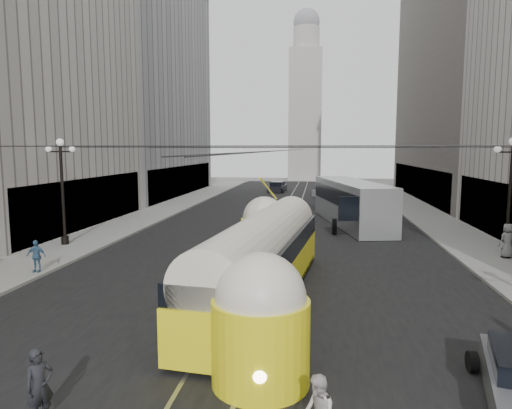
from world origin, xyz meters
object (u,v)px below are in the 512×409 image
(city_bus, at_px, (351,201))
(pedestrian_crossing_a, at_px, (39,386))
(pedestrian_sidewalk_left, at_px, (36,256))
(streetcar, at_px, (263,257))
(pedestrian_sidewalk_right, at_px, (508,240))

(city_bus, distance_m, pedestrian_crossing_a, 28.76)
(pedestrian_crossing_a, xyz_separation_m, pedestrian_sidewalk_left, (-7.21, 10.81, 0.07))
(streetcar, height_order, pedestrian_sidewalk_left, streetcar)
(city_bus, bearing_deg, pedestrian_sidewalk_left, -133.24)
(city_bus, bearing_deg, pedestrian_crossing_a, -107.11)
(streetcar, bearing_deg, pedestrian_sidewalk_right, 33.30)
(streetcar, xyz_separation_m, pedestrian_sidewalk_left, (-11.00, 1.96, -0.77))
(city_bus, xyz_separation_m, pedestrian_sidewalk_left, (-15.67, -16.66, -0.96))
(streetcar, xyz_separation_m, city_bus, (4.67, 18.62, 0.19))
(city_bus, xyz_separation_m, pedestrian_crossing_a, (-8.46, -27.47, -1.03))
(streetcar, distance_m, pedestrian_crossing_a, 9.67)
(streetcar, distance_m, city_bus, 19.20)
(pedestrian_sidewalk_left, bearing_deg, city_bus, 40.67)
(pedestrian_crossing_a, height_order, pedestrian_sidewalk_right, pedestrian_sidewalk_right)
(pedestrian_sidewalk_left, bearing_deg, pedestrian_crossing_a, -62.39)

